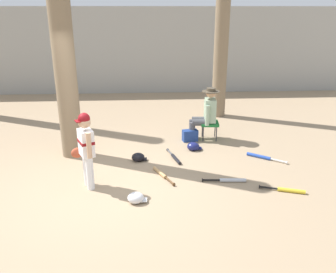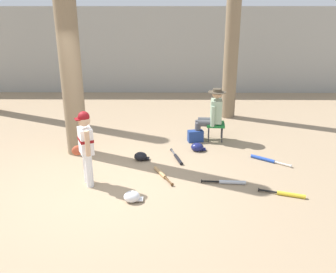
{
  "view_description": "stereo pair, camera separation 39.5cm",
  "coord_description": "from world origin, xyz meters",
  "px_view_note": "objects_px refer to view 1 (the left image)",
  "views": [
    {
      "loc": [
        0.74,
        -5.26,
        2.85
      ],
      "look_at": [
        1.08,
        0.5,
        0.75
      ],
      "focal_mm": 37.57,
      "sensor_mm": 36.0,
      "label": 1
    },
    {
      "loc": [
        1.14,
        -5.27,
        2.85
      ],
      "look_at": [
        1.08,
        0.5,
        0.75
      ],
      "focal_mm": 37.57,
      "sensor_mm": 36.0,
      "label": 2
    }
  ],
  "objects_px": {
    "handbag_beside_stool": "(190,135)",
    "tree_behind_spectator": "(223,12)",
    "bat_yellow_trainer": "(288,190)",
    "tree_near_player": "(64,57)",
    "seated_spectator": "(206,112)",
    "bat_black_composite": "(175,158)",
    "folding_stool": "(210,124)",
    "batting_helmet_white": "(136,198)",
    "batting_helmet_black": "(138,157)",
    "young_ballplayer": "(86,146)",
    "bat_wood_tan": "(161,174)",
    "bat_blue_youth": "(262,157)",
    "bat_aluminum_silver": "(229,180)",
    "batting_helmet_navy": "(193,146)"
  },
  "relations": [
    {
      "from": "bat_black_composite",
      "to": "bat_yellow_trainer",
      "type": "bearing_deg",
      "value": -39.26
    },
    {
      "from": "tree_behind_spectator",
      "to": "handbag_beside_stool",
      "type": "height_order",
      "value": "tree_behind_spectator"
    },
    {
      "from": "bat_blue_youth",
      "to": "batting_helmet_navy",
      "type": "relative_size",
      "value": 2.2
    },
    {
      "from": "bat_wood_tan",
      "to": "bat_aluminum_silver",
      "type": "height_order",
      "value": "same"
    },
    {
      "from": "handbag_beside_stool",
      "to": "folding_stool",
      "type": "bearing_deg",
      "value": 12.9
    },
    {
      "from": "young_ballplayer",
      "to": "folding_stool",
      "type": "height_order",
      "value": "young_ballplayer"
    },
    {
      "from": "batting_helmet_white",
      "to": "bat_wood_tan",
      "type": "bearing_deg",
      "value": 64.51
    },
    {
      "from": "handbag_beside_stool",
      "to": "bat_aluminum_silver",
      "type": "relative_size",
      "value": 0.44
    },
    {
      "from": "folding_stool",
      "to": "bat_aluminum_silver",
      "type": "bearing_deg",
      "value": -90.21
    },
    {
      "from": "bat_blue_youth",
      "to": "batting_helmet_black",
      "type": "distance_m",
      "value": 2.49
    },
    {
      "from": "bat_yellow_trainer",
      "to": "seated_spectator",
      "type": "bearing_deg",
      "value": 110.63
    },
    {
      "from": "tree_near_player",
      "to": "bat_aluminum_silver",
      "type": "xyz_separation_m",
      "value": [
        2.96,
        -1.42,
        -1.97
      ]
    },
    {
      "from": "bat_black_composite",
      "to": "batting_helmet_white",
      "type": "xyz_separation_m",
      "value": [
        -0.74,
        -1.62,
        0.04
      ]
    },
    {
      "from": "bat_blue_youth",
      "to": "bat_black_composite",
      "type": "relative_size",
      "value": 0.93
    },
    {
      "from": "batting_helmet_white",
      "to": "batting_helmet_black",
      "type": "relative_size",
      "value": 1.0
    },
    {
      "from": "seated_spectator",
      "to": "bat_blue_youth",
      "type": "relative_size",
      "value": 1.73
    },
    {
      "from": "bat_blue_youth",
      "to": "tree_behind_spectator",
      "type": "bearing_deg",
      "value": 95.7
    },
    {
      "from": "bat_yellow_trainer",
      "to": "batting_helmet_black",
      "type": "bearing_deg",
      "value": 150.41
    },
    {
      "from": "young_ballplayer",
      "to": "bat_blue_youth",
      "type": "height_order",
      "value": "young_ballplayer"
    },
    {
      "from": "seated_spectator",
      "to": "batting_helmet_white",
      "type": "height_order",
      "value": "seated_spectator"
    },
    {
      "from": "folding_stool",
      "to": "tree_behind_spectator",
      "type": "bearing_deg",
      "value": 73.17
    },
    {
      "from": "bat_wood_tan",
      "to": "seated_spectator",
      "type": "bearing_deg",
      "value": 59.58
    },
    {
      "from": "batting_helmet_white",
      "to": "tree_behind_spectator",
      "type": "bearing_deg",
      "value": 64.73
    },
    {
      "from": "tree_behind_spectator",
      "to": "folding_stool",
      "type": "xyz_separation_m",
      "value": [
        -0.57,
        -1.88,
        -2.42
      ]
    },
    {
      "from": "seated_spectator",
      "to": "bat_black_composite",
      "type": "height_order",
      "value": "seated_spectator"
    },
    {
      "from": "young_ballplayer",
      "to": "bat_blue_youth",
      "type": "xyz_separation_m",
      "value": [
        3.31,
        1.0,
        -0.71
      ]
    },
    {
      "from": "handbag_beside_stool",
      "to": "bat_black_composite",
      "type": "relative_size",
      "value": 0.46
    },
    {
      "from": "handbag_beside_stool",
      "to": "tree_behind_spectator",
      "type": "bearing_deg",
      "value": 62.67
    },
    {
      "from": "bat_wood_tan",
      "to": "bat_aluminum_silver",
      "type": "distance_m",
      "value": 1.22
    },
    {
      "from": "bat_wood_tan",
      "to": "bat_black_composite",
      "type": "relative_size",
      "value": 0.96
    },
    {
      "from": "bat_yellow_trainer",
      "to": "tree_near_player",
      "type": "bearing_deg",
      "value": 154.62
    },
    {
      "from": "bat_aluminum_silver",
      "to": "bat_yellow_trainer",
      "type": "bearing_deg",
      "value": -24.83
    },
    {
      "from": "bat_yellow_trainer",
      "to": "bat_aluminum_silver",
      "type": "distance_m",
      "value": 0.97
    },
    {
      "from": "tree_behind_spectator",
      "to": "batting_helmet_navy",
      "type": "xyz_separation_m",
      "value": [
        -1.02,
        -2.53,
        -2.7
      ]
    },
    {
      "from": "tree_near_player",
      "to": "bat_wood_tan",
      "type": "relative_size",
      "value": 6.5
    },
    {
      "from": "tree_behind_spectator",
      "to": "bat_wood_tan",
      "type": "bearing_deg",
      "value": -115.22
    },
    {
      "from": "seated_spectator",
      "to": "young_ballplayer",
      "type": "bearing_deg",
      "value": -136.8
    },
    {
      "from": "bat_aluminum_silver",
      "to": "tree_behind_spectator",
      "type": "bearing_deg",
      "value": 81.89
    },
    {
      "from": "seated_spectator",
      "to": "batting_helmet_navy",
      "type": "relative_size",
      "value": 3.81
    },
    {
      "from": "tree_near_player",
      "to": "handbag_beside_stool",
      "type": "xyz_separation_m",
      "value": [
        2.52,
        0.65,
        -1.87
      ]
    },
    {
      "from": "bat_black_composite",
      "to": "batting_helmet_black",
      "type": "bearing_deg",
      "value": -178.43
    },
    {
      "from": "batting_helmet_navy",
      "to": "batting_helmet_black",
      "type": "bearing_deg",
      "value": -156.56
    },
    {
      "from": "bat_wood_tan",
      "to": "bat_aluminum_silver",
      "type": "relative_size",
      "value": 0.93
    },
    {
      "from": "tree_behind_spectator",
      "to": "bat_black_composite",
      "type": "xyz_separation_m",
      "value": [
        -1.45,
        -3.02,
        -2.75
      ]
    },
    {
      "from": "seated_spectator",
      "to": "bat_black_composite",
      "type": "bearing_deg",
      "value": -124.32
    },
    {
      "from": "tree_near_player",
      "to": "handbag_beside_stool",
      "type": "height_order",
      "value": "tree_near_player"
    },
    {
      "from": "bat_aluminum_silver",
      "to": "batting_helmet_navy",
      "type": "distance_m",
      "value": 1.58
    },
    {
      "from": "bat_aluminum_silver",
      "to": "batting_helmet_navy",
      "type": "bearing_deg",
      "value": 106.27
    },
    {
      "from": "seated_spectator",
      "to": "bat_yellow_trainer",
      "type": "height_order",
      "value": "seated_spectator"
    },
    {
      "from": "batting_helmet_navy",
      "to": "batting_helmet_white",
      "type": "height_order",
      "value": "batting_helmet_navy"
    }
  ]
}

